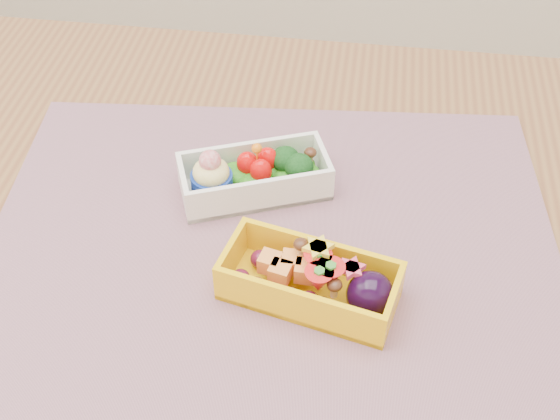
# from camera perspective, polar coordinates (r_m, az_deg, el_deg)

# --- Properties ---
(table) EXTENTS (1.20, 0.80, 0.75)m
(table) POSITION_cam_1_polar(r_m,az_deg,el_deg) (0.75, 0.25, -9.66)
(table) COLOR brown
(table) RESTS_ON ground
(placemat) EXTENTS (0.58, 0.46, 0.00)m
(placemat) POSITION_cam_1_polar(r_m,az_deg,el_deg) (0.69, -0.67, -2.48)
(placemat) COLOR #90636E
(placemat) RESTS_ON table
(bento_white) EXTENTS (0.16, 0.12, 0.06)m
(bento_white) POSITION_cam_1_polar(r_m,az_deg,el_deg) (0.73, -2.08, 2.70)
(bento_white) COLOR white
(bento_white) RESTS_ON placemat
(bento_yellow) EXTENTS (0.16, 0.10, 0.05)m
(bento_yellow) POSITION_cam_1_polar(r_m,az_deg,el_deg) (0.63, 2.65, -5.58)
(bento_yellow) COLOR yellow
(bento_yellow) RESTS_ON placemat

